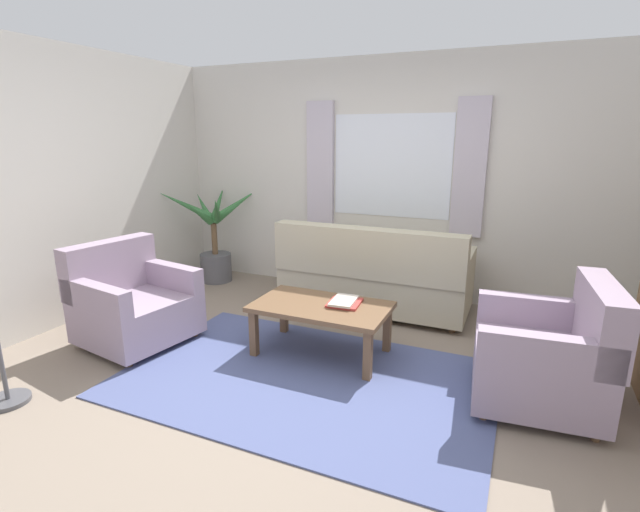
% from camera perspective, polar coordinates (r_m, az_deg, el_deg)
% --- Properties ---
extents(ground_plane, '(6.24, 6.24, 0.00)m').
position_cam_1_polar(ground_plane, '(3.62, -1.86, -14.93)').
color(ground_plane, gray).
extents(wall_back, '(5.32, 0.12, 2.60)m').
position_cam_1_polar(wall_back, '(5.29, 8.82, 9.23)').
color(wall_back, silver).
rests_on(wall_back, ground_plane).
extents(wall_left, '(0.12, 4.40, 2.60)m').
position_cam_1_polar(wall_left, '(4.95, -31.20, 6.95)').
color(wall_left, silver).
rests_on(wall_left, ground_plane).
extents(window_with_curtains, '(1.98, 0.07, 1.40)m').
position_cam_1_polar(window_with_curtains, '(5.20, 8.64, 10.81)').
color(window_with_curtains, white).
extents(area_rug, '(2.72, 1.74, 0.01)m').
position_cam_1_polar(area_rug, '(3.61, -1.86, -14.84)').
color(area_rug, '#4C5684').
rests_on(area_rug, ground_plane).
extents(couch, '(1.90, 0.82, 0.92)m').
position_cam_1_polar(couch, '(4.82, 6.54, -2.53)').
color(couch, '#BCB293').
rests_on(couch, ground_plane).
extents(armchair_left, '(0.94, 0.96, 0.88)m').
position_cam_1_polar(armchair_left, '(4.41, -22.02, -5.38)').
color(armchair_left, '#998499').
rests_on(armchair_left, ground_plane).
extents(armchair_right, '(0.89, 0.91, 0.88)m').
position_cam_1_polar(armchair_right, '(3.52, 26.19, -10.89)').
color(armchair_right, '#998499').
rests_on(armchair_right, ground_plane).
extents(coffee_table, '(1.10, 0.64, 0.44)m').
position_cam_1_polar(coffee_table, '(3.84, 0.16, -6.76)').
color(coffee_table, brown).
rests_on(coffee_table, ground_plane).
extents(book_stack_on_table, '(0.28, 0.31, 0.04)m').
position_cam_1_polar(book_stack_on_table, '(3.83, 2.98, -5.64)').
color(book_stack_on_table, '#B23833').
rests_on(book_stack_on_table, coffee_table).
extents(potted_plant, '(1.07, 1.03, 1.18)m').
position_cam_1_polar(potted_plant, '(5.89, -12.77, 1.82)').
color(potted_plant, '#56565B').
rests_on(potted_plant, ground_plane).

